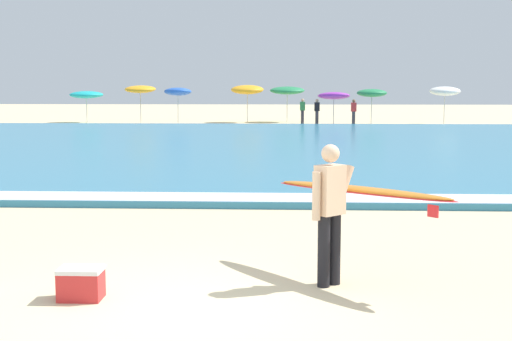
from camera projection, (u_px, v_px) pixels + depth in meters
ground_plane at (196, 307)px, 7.61m from camera, size 160.00×160.00×0.00m
sea at (261, 145)px, 27.50m from camera, size 120.00×28.00×0.14m
surf_foam at (238, 197)px, 14.21m from camera, size 120.00×1.12×0.01m
surfer_with_board at (345, 199)px, 8.50m from camera, size 2.20×2.35×1.73m
beach_umbrella_0 at (86, 95)px, 44.93m from camera, size 2.15×2.16×2.06m
beach_umbrella_1 at (140, 89)px, 43.68m from camera, size 1.95×1.98×2.46m
beach_umbrella_2 at (178, 92)px, 43.13m from camera, size 1.70×1.73×2.32m
beach_umbrella_3 at (247, 90)px, 44.99m from camera, size 2.13×2.16×2.50m
beach_umbrella_4 at (287, 91)px, 45.41m from camera, size 2.28×2.30×2.39m
beach_umbrella_5 at (334, 96)px, 42.48m from camera, size 1.98×2.01×2.07m
beach_umbrella_6 at (372, 93)px, 42.75m from camera, size 1.86×1.87×2.21m
beach_umbrella_7 at (445, 91)px, 43.05m from camera, size 1.90×1.93×2.39m
beachgoer_near_row_left at (302, 110)px, 43.55m from camera, size 0.32×0.20×1.58m
beachgoer_near_row_mid at (317, 111)px, 42.45m from camera, size 0.32×0.20×1.58m
beachgoer_near_row_right at (354, 111)px, 41.85m from camera, size 0.32×0.20×1.58m
cooler_box at (81, 283)px, 7.88m from camera, size 0.49×0.35×0.37m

